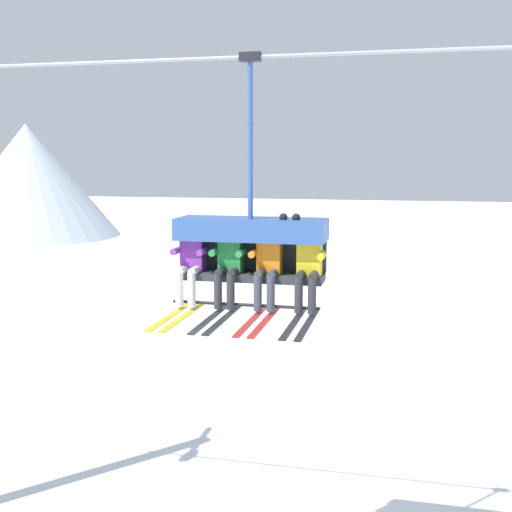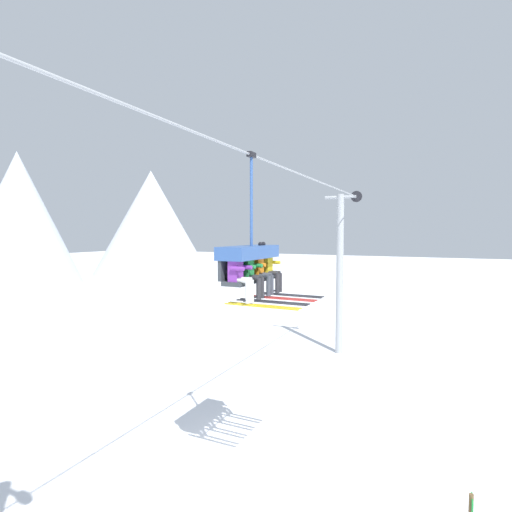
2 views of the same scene
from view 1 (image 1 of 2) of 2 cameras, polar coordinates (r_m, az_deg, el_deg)
name	(u,v)px [view 1 (image 1 of 2)]	position (r m, az deg, el deg)	size (l,w,h in m)	color
mountain_peak_west	(28,180)	(60.21, -19.59, 6.34)	(15.68, 15.68, 9.86)	silver
lift_cable	(454,49)	(8.57, 17.23, 17.14)	(20.71, 0.05, 0.05)	#9EA3A8
chairlift_chair	(252,238)	(8.83, -0.39, 1.64)	(2.06, 0.74, 3.34)	#33383D
skier_purple	(190,261)	(8.89, -5.87, -0.42)	(0.46, 1.70, 1.23)	purple
skier_green	(228,262)	(8.73, -2.47, -0.54)	(0.46, 1.70, 1.23)	#23843D
skier_orange	(268,262)	(8.60, 1.07, -0.54)	(0.48, 1.70, 1.34)	orange
skier_yellow	(308,263)	(8.51, 4.64, -0.66)	(0.48, 1.70, 1.34)	yellow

